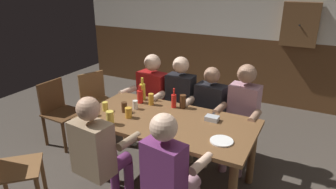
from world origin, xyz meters
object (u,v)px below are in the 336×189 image
at_px(person_0, 150,95).
at_px(wall_dart_cabinet, 300,25).
at_px(person_3, 241,112).
at_px(pint_glass_1, 135,105).
at_px(plate_0, 222,141).
at_px(table_candle, 169,118).
at_px(chair_empty_far_end, 97,100).
at_px(bottle_0, 140,96).
at_px(pint_glass_3, 110,118).
at_px(pint_glass_6, 151,99).
at_px(condiment_caddy, 212,118).
at_px(person_2, 207,110).
at_px(person_5, 170,171).
at_px(person_1, 178,101).
at_px(bottle_2, 174,101).
at_px(pint_glass_2, 124,107).
at_px(pint_glass_4, 129,113).
at_px(pint_glass_5, 105,106).
at_px(dining_table, 167,128).
at_px(bottle_1, 143,91).
at_px(pint_glass_0, 89,109).
at_px(chair_empty_near_right, 59,110).
at_px(chair_empty_near_left, 7,168).
at_px(pint_glass_7, 183,101).
at_px(person_4, 99,149).

height_order(person_0, wall_dart_cabinet, wall_dart_cabinet).
bearing_deg(person_3, pint_glass_1, 34.03).
bearing_deg(plate_0, pint_glass_1, 166.94).
bearing_deg(table_candle, chair_empty_far_end, 157.61).
relative_size(bottle_0, pint_glass_3, 1.53).
relative_size(pint_glass_1, pint_glass_6, 0.73).
bearing_deg(condiment_caddy, wall_dart_cabinet, 78.38).
relative_size(plate_0, pint_glass_1, 2.12).
relative_size(person_2, person_5, 0.96).
relative_size(person_1, person_5, 1.02).
distance_m(bottle_2, pint_glass_2, 0.57).
relative_size(person_5, wall_dart_cabinet, 1.76).
height_order(person_3, chair_empty_far_end, person_3).
xyz_separation_m(pint_glass_4, pint_glass_5, (-0.34, 0.03, -0.00)).
height_order(person_1, person_5, person_1).
bearing_deg(person_3, dining_table, 52.51).
bearing_deg(bottle_1, bottle_2, -5.40).
relative_size(pint_glass_3, pint_glass_4, 1.25).
bearing_deg(pint_glass_0, chair_empty_near_right, 157.35).
bearing_deg(chair_empty_near_left, condiment_caddy, 85.70).
distance_m(pint_glass_1, pint_glass_3, 0.44).
xyz_separation_m(chair_empty_near_left, condiment_caddy, (1.59, 1.31, 0.32)).
height_order(dining_table, condiment_caddy, condiment_caddy).
height_order(bottle_0, pint_glass_7, bottle_0).
distance_m(chair_empty_far_end, plate_0, 2.32).
bearing_deg(person_2, pint_glass_2, 51.37).
height_order(pint_glass_0, pint_glass_1, pint_glass_0).
distance_m(plate_0, pint_glass_3, 1.15).
height_order(pint_glass_4, pint_glass_7, pint_glass_7).
xyz_separation_m(chair_empty_near_right, bottle_1, (1.19, 0.28, 0.40)).
bearing_deg(dining_table, pint_glass_0, -160.42).
height_order(person_4, condiment_caddy, person_4).
relative_size(person_2, pint_glass_3, 8.28).
bearing_deg(pint_glass_0, person_0, 79.44).
bearing_deg(pint_glass_0, pint_glass_5, 62.38).
distance_m(person_0, plate_0, 1.57).
height_order(person_3, bottle_1, person_3).
xyz_separation_m(person_1, chair_empty_far_end, (-1.30, -0.09, -0.21)).
bearing_deg(chair_empty_near_left, person_3, 91.69).
distance_m(dining_table, table_candle, 0.15).
height_order(person_0, person_1, person_1).
bearing_deg(person_3, wall_dart_cabinet, -95.24).
distance_m(chair_empty_far_end, table_candle, 1.70).
height_order(bottle_1, pint_glass_5, bottle_1).
distance_m(person_2, bottle_1, 0.84).
bearing_deg(person_4, dining_table, 68.98).
height_order(person_1, plate_0, person_1).
height_order(chair_empty_far_end, pint_glass_3, pint_glass_3).
bearing_deg(person_2, pint_glass_7, 66.42).
relative_size(person_5, pint_glass_3, 8.65).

